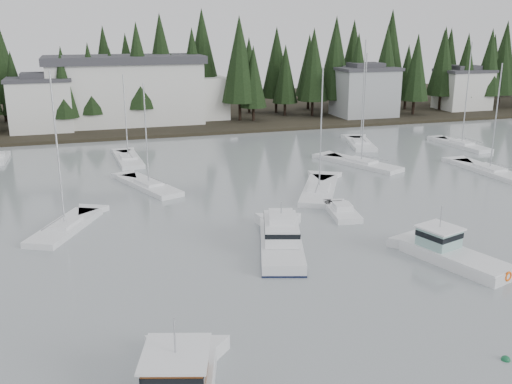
# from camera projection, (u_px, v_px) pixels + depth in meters

# --- Properties ---
(far_shore_land) EXTENTS (240.00, 54.00, 1.00)m
(far_shore_land) POSITION_uv_depth(u_px,v_px,m) (148.00, 112.00, 109.34)
(far_shore_land) COLOR black
(far_shore_land) RESTS_ON ground
(conifer_treeline) EXTENTS (200.00, 22.00, 20.00)m
(conifer_treeline) POSITION_uv_depth(u_px,v_px,m) (155.00, 121.00, 99.26)
(conifer_treeline) COLOR black
(conifer_treeline) RESTS_ON ground
(house_west) EXTENTS (9.54, 7.42, 8.75)m
(house_west) POSITION_uv_depth(u_px,v_px,m) (41.00, 103.00, 86.44)
(house_west) COLOR silver
(house_west) RESTS_ON ground
(house_east_a) EXTENTS (10.60, 8.48, 9.25)m
(house_east_a) POSITION_uv_depth(u_px,v_px,m) (364.00, 91.00, 100.72)
(house_east_a) COLOR #999EA0
(house_east_a) RESTS_ON ground
(house_east_b) EXTENTS (9.54, 7.42, 8.25)m
(house_east_b) POSITION_uv_depth(u_px,v_px,m) (463.00, 88.00, 108.92)
(house_east_b) COLOR silver
(house_east_b) RESTS_ON ground
(harbor_inn) EXTENTS (29.50, 11.50, 10.90)m
(harbor_inn) POSITION_uv_depth(u_px,v_px,m) (138.00, 90.00, 93.44)
(harbor_inn) COLOR silver
(harbor_inn) RESTS_ON ground
(cabin_cruiser_center) EXTENTS (5.77, 10.26, 4.21)m
(cabin_cruiser_center) POSITION_uv_depth(u_px,v_px,m) (281.00, 241.00, 42.50)
(cabin_cruiser_center) COLOR white
(cabin_cruiser_center) RESTS_ON ground
(lobster_boat_teal) EXTENTS (5.02, 8.40, 4.41)m
(lobster_boat_teal) POSITION_uv_depth(u_px,v_px,m) (452.00, 255.00, 40.21)
(lobster_boat_teal) COLOR white
(lobster_boat_teal) RESTS_ON ground
(sailboat_1) EXTENTS (3.20, 10.47, 12.73)m
(sailboat_1) POSITION_uv_depth(u_px,v_px,m) (489.00, 172.00, 64.63)
(sailboat_1) COLOR white
(sailboat_1) RESTS_ON ground
(sailboat_2) EXTENTS (5.36, 9.44, 14.81)m
(sailboat_2) POSITION_uv_depth(u_px,v_px,m) (360.00, 145.00, 79.18)
(sailboat_2) COLOR white
(sailboat_2) RESTS_ON ground
(sailboat_5) EXTENTS (6.71, 10.68, 13.62)m
(sailboat_5) POSITION_uv_depth(u_px,v_px,m) (361.00, 165.00, 68.02)
(sailboat_5) COLOR white
(sailboat_5) RESTS_ON ground
(sailboat_6) EXTENTS (3.16, 9.39, 11.08)m
(sailboat_6) POSITION_uv_depth(u_px,v_px,m) (128.00, 161.00, 70.07)
(sailboat_6) COLOR white
(sailboat_6) RESTS_ON ground
(sailboat_8) EXTENTS (6.29, 9.02, 13.38)m
(sailboat_8) POSITION_uv_depth(u_px,v_px,m) (65.00, 229.00, 46.62)
(sailboat_8) COLOR white
(sailboat_8) RESTS_ON ground
(sailboat_9) EXTENTS (3.09, 9.74, 14.54)m
(sailboat_9) POSITION_uv_depth(u_px,v_px,m) (461.00, 146.00, 78.46)
(sailboat_9) COLOR white
(sailboat_9) RESTS_ON ground
(sailboat_10) EXTENTS (5.96, 10.09, 11.20)m
(sailboat_10) POSITION_uv_depth(u_px,v_px,m) (149.00, 187.00, 58.66)
(sailboat_10) COLOR white
(sailboat_10) RESTS_ON ground
(sailboat_11) EXTENTS (7.71, 10.80, 12.83)m
(sailboat_11) POSITION_uv_depth(u_px,v_px,m) (319.00, 192.00, 57.05)
(sailboat_11) COLOR white
(sailboat_11) RESTS_ON ground
(runabout_1) EXTENTS (3.07, 5.57, 1.42)m
(runabout_1) POSITION_uv_depth(u_px,v_px,m) (342.00, 213.00, 50.35)
(runabout_1) COLOR white
(runabout_1) RESTS_ON ground
(mooring_buoy_green) EXTENTS (0.46, 0.46, 0.46)m
(mooring_buoy_green) POSITION_uv_depth(u_px,v_px,m) (505.00, 360.00, 28.58)
(mooring_buoy_green) COLOR #145933
(mooring_buoy_green) RESTS_ON ground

